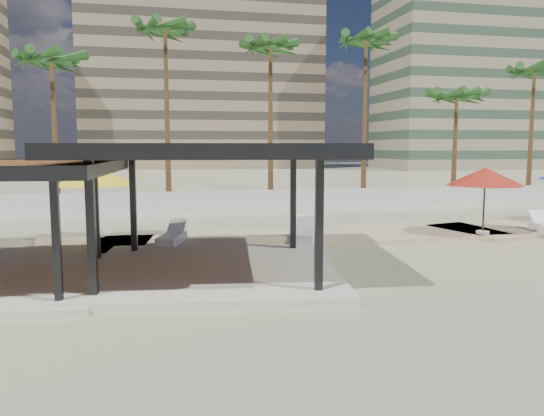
{
  "coord_description": "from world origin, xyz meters",
  "views": [
    {
      "loc": [
        -3.61,
        -12.6,
        3.62
      ],
      "look_at": [
        0.4,
        5.96,
        1.4
      ],
      "focal_mm": 35.0,
      "sensor_mm": 36.0,
      "label": 1
    }
  ],
  "objects_px": {
    "umbrella_c": "(485,177)",
    "lounger_a": "(172,238)",
    "lounger_b": "(305,235)",
    "pavilion_central": "(211,197)"
  },
  "relations": [
    {
      "from": "lounger_a",
      "to": "umbrella_c",
      "type": "bearing_deg",
      "value": -75.75
    },
    {
      "from": "lounger_a",
      "to": "lounger_b",
      "type": "xyz_separation_m",
      "value": [
        4.76,
        -0.51,
        0.01
      ]
    },
    {
      "from": "pavilion_central",
      "to": "lounger_b",
      "type": "height_order",
      "value": "pavilion_central"
    },
    {
      "from": "lounger_b",
      "to": "lounger_a",
      "type": "bearing_deg",
      "value": 104.16
    },
    {
      "from": "lounger_b",
      "to": "pavilion_central",
      "type": "bearing_deg",
      "value": 154.48
    },
    {
      "from": "lounger_b",
      "to": "umbrella_c",
      "type": "bearing_deg",
      "value": -70.07
    },
    {
      "from": "pavilion_central",
      "to": "lounger_b",
      "type": "distance_m",
      "value": 5.56
    },
    {
      "from": "umbrella_c",
      "to": "lounger_b",
      "type": "height_order",
      "value": "umbrella_c"
    },
    {
      "from": "lounger_a",
      "to": "lounger_b",
      "type": "height_order",
      "value": "lounger_b"
    },
    {
      "from": "umbrella_c",
      "to": "lounger_a",
      "type": "relative_size",
      "value": 1.71
    }
  ]
}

